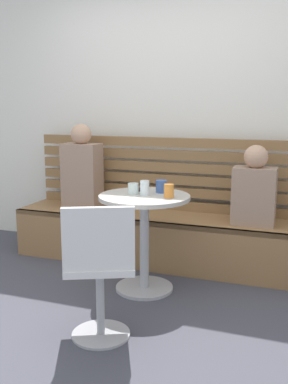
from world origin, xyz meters
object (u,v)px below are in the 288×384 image
white_chair (99,268)px  cup_mug_blue (161,186)px  cafe_table (144,224)px  person_child_left (254,190)px  person_adult (82,171)px  booth_bench (162,239)px  cup_water_clear (145,188)px  cup_tumbler_orange (169,191)px  cup_glass_short (133,188)px  phone_on_table (141,189)px

white_chair → cup_mug_blue: 1.00m
cafe_table → person_child_left: (0.73, 0.58, 0.21)m
person_adult → cafe_table: bearing=-36.3°
booth_bench → person_adult: size_ratio=3.42×
white_chair → person_adult: (-0.86, 1.43, 0.33)m
booth_bench → cup_mug_blue: cup_mug_blue is taller
cup_water_clear → cup_tumbler_orange: 0.20m
person_child_left → cup_glass_short: person_child_left is taller
cafe_table → white_chair: bearing=-88.9°
person_child_left → white_chair: bearing=-117.3°
person_adult → phone_on_table: (0.74, -0.43, -0.05)m
cup_mug_blue → cup_water_clear: bearing=-121.4°
booth_bench → phone_on_table: bearing=-96.3°
booth_bench → person_adult: (-0.79, 0.02, 0.57)m
white_chair → cup_tumbler_orange: size_ratio=8.50×
cafe_table → person_adult: 1.08m
booth_bench → cup_tumbler_orange: cup_tumbler_orange is taller
cup_water_clear → person_adult: bearing=143.8°
cup_water_clear → cafe_table: bearing=-175.8°
person_child_left → person_adult: bearing=178.5°
phone_on_table → person_child_left: bearing=-7.6°
cup_tumbler_orange → phone_on_table: size_ratio=0.71×
person_adult → phone_on_table: size_ratio=5.63×
cafe_table → cup_mug_blue: cup_mug_blue is taller
cup_mug_blue → cup_glass_short: size_ratio=1.19×
phone_on_table → cup_glass_short: bearing=-122.3°
cup_mug_blue → white_chair: bearing=-94.3°
booth_bench → person_child_left: (0.79, -0.02, 0.50)m
cafe_table → cup_tumbler_orange: bearing=-7.0°
cup_water_clear → phone_on_table: size_ratio=0.79×
cafe_table → white_chair: 0.81m
white_chair → cup_glass_short: size_ratio=10.63×
person_child_left → cup_glass_short: bearing=-146.2°
person_child_left → cup_glass_short: 1.00m
white_chair → cafe_table: bearing=91.1°
cup_mug_blue → cup_tumbler_orange: (0.11, -0.16, 0.00)m
person_child_left → phone_on_table: person_child_left is taller
white_chair → phone_on_table: white_chair is taller
booth_bench → cup_water_clear: 0.83m
person_child_left → phone_on_table: bearing=-154.6°
cup_water_clear → cup_glass_short: size_ratio=1.38×
white_chair → phone_on_table: size_ratio=6.07×
person_adult → cup_glass_short: size_ratio=9.86×
phone_on_table → white_chair: bearing=-116.3°
person_child_left → cup_tumbler_orange: person_child_left is taller
booth_bench → person_child_left: size_ratio=4.18×
cup_mug_blue → cafe_table: bearing=-122.2°
white_chair → cup_tumbler_orange: bearing=77.0°
booth_bench → person_child_left: bearing=-1.7°
person_child_left → cup_water_clear: bearing=-141.6°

